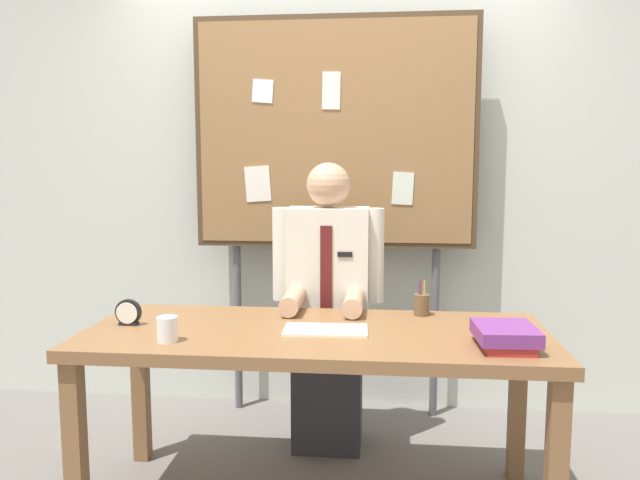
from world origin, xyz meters
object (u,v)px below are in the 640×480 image
desk (316,350)px  desk_clock (128,314)px  bulletin_board (335,137)px  book_stack (505,336)px  open_notebook (326,330)px  person (328,317)px  coffee_mug (167,329)px  pen_holder (422,304)px

desk → desk_clock: desk_clock is taller
bulletin_board → desk_clock: bulletin_board is taller
book_stack → open_notebook: book_stack is taller
desk → person: person is taller
desk → person: 0.56m
person → desk_clock: person is taller
open_notebook → coffee_mug: coffee_mug is taller
desk_clock → pen_holder: size_ratio=0.69×
person → desk_clock: 0.99m
book_stack → desk_clock: desk_clock is taller
bulletin_board → open_notebook: 1.28m
person → bulletin_board: bearing=90.0°
bulletin_board → coffee_mug: bearing=-114.5°
person → open_notebook: bearing=-85.8°
bulletin_board → pen_holder: bulletin_board is taller
open_notebook → pen_holder: 0.51m
desk → book_stack: 0.75m
desk_clock → bulletin_board: bearing=50.9°
person → desk: bearing=-90.0°
person → bulletin_board: (-0.00, 0.41, 0.90)m
person → open_notebook: person is taller
coffee_mug → book_stack: bearing=2.4°
desk → open_notebook: bearing=-25.3°
desk → open_notebook: (0.04, -0.02, 0.09)m
bulletin_board → book_stack: bearing=-57.7°
desk → open_notebook: size_ratio=5.60×
person → pen_holder: bearing=-31.0°
open_notebook → desk: bearing=154.7°
person → open_notebook: size_ratio=4.26×
book_stack → pen_holder: pen_holder is taller
desk_clock → pen_holder: 1.28m
bulletin_board → desk: bearing=-90.0°
bulletin_board → desk_clock: bearing=-129.1°
desk → pen_holder: pen_holder is taller
bulletin_board → pen_holder: 1.12m
bulletin_board → book_stack: (0.72, -1.14, -0.77)m
desk_clock → pen_holder: (1.24, 0.30, -0.00)m
desk → person: size_ratio=1.31×
desk → coffee_mug: 0.61m
bulletin_board → open_notebook: bulletin_board is taller
person → book_stack: person is taller
person → pen_holder: 0.54m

